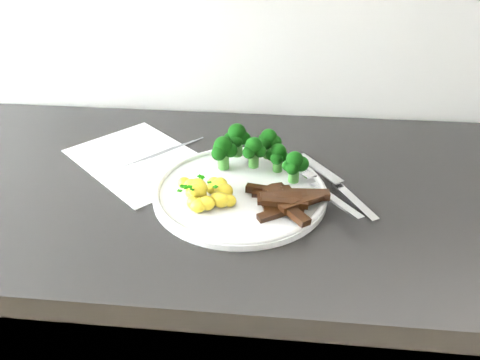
% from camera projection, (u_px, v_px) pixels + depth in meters
% --- Properties ---
extents(counter, '(2.42, 0.60, 0.91)m').
position_uv_depth(counter, '(229.00, 352.00, 1.07)').
color(counter, black).
rests_on(counter, ground).
extents(recipe_paper, '(0.33, 0.33, 0.00)m').
position_uv_depth(recipe_paper, '(141.00, 160.00, 0.90)').
color(recipe_paper, silver).
rests_on(recipe_paper, counter).
extents(plate, '(0.30, 0.30, 0.02)m').
position_uv_depth(plate, '(240.00, 191.00, 0.80)').
color(plate, white).
rests_on(plate, counter).
extents(broccoli, '(0.17, 0.12, 0.07)m').
position_uv_depth(broccoli, '(256.00, 149.00, 0.83)').
color(broccoli, '#326E25').
rests_on(broccoli, plate).
extents(potatoes, '(0.11, 0.09, 0.04)m').
position_uv_depth(potatoes, '(206.00, 192.00, 0.76)').
color(potatoes, gold).
rests_on(potatoes, plate).
extents(beef_strips, '(0.14, 0.13, 0.03)m').
position_uv_depth(beef_strips, '(286.00, 200.00, 0.75)').
color(beef_strips, black).
rests_on(beef_strips, plate).
extents(fork, '(0.12, 0.18, 0.02)m').
position_uv_depth(fork, '(325.00, 191.00, 0.78)').
color(fork, silver).
rests_on(fork, plate).
extents(knife, '(0.13, 0.20, 0.02)m').
position_uv_depth(knife, '(344.00, 192.00, 0.79)').
color(knife, silver).
rests_on(knife, plate).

